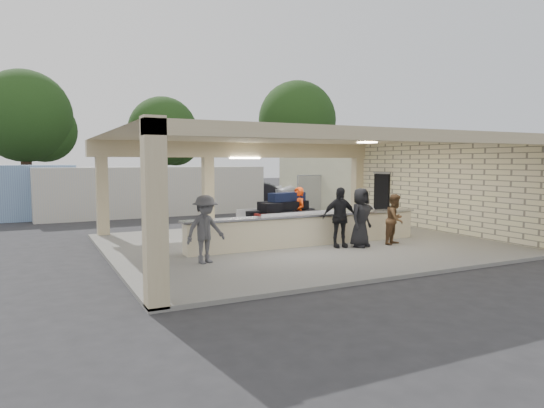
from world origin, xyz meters
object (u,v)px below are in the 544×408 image
car_white_a (317,192)px  container_white (155,191)px  car_dark (265,193)px  luggage_cart (284,215)px  drum_fan (363,214)px  passenger_a (395,219)px  passenger_c (205,229)px  baggage_counter (308,230)px  passenger_b (339,217)px  passenger_d (361,217)px  car_white_b (352,191)px  baggage_handler (298,214)px

car_white_a → container_white: bearing=106.8°
car_white_a → car_dark: size_ratio=1.31×
luggage_cart → container_white: 10.85m
drum_fan → passenger_a: (-1.65, -3.81, 0.27)m
luggage_cart → car_white_a: size_ratio=0.52×
container_white → car_white_a: bearing=6.6°
passenger_c → baggage_counter: bearing=1.2°
baggage_counter → passenger_c: bearing=-162.8°
passenger_b → passenger_d: 0.67m
passenger_d → car_white_a: passenger_d is taller
car_white_a → car_white_b: (2.83, 0.14, 0.02)m
baggage_handler → car_white_a: (8.42, 12.36, -0.20)m
drum_fan → passenger_d: (-2.92, -3.70, 0.38)m
luggage_cart → passenger_d: passenger_d is taller
baggage_counter → car_dark: bearing=69.1°
baggage_handler → passenger_b: 1.81m
passenger_b → car_dark: 16.34m
car_white_b → passenger_c: bearing=116.3°
car_dark → luggage_cart: bearing=-173.1°
baggage_counter → passenger_d: passenger_d is taller
passenger_a → car_white_b: passenger_a is taller
passenger_c → car_white_a: passenger_c is taller
baggage_handler → drum_fan: bearing=113.2°
baggage_counter → car_white_a: bearing=57.2°
baggage_handler → luggage_cart: bearing=-94.2°
baggage_handler → car_white_b: size_ratio=0.35×
passenger_b → passenger_d: bearing=-6.0°
drum_fan → car_dark: bearing=96.1°
luggage_cart → drum_fan: (4.54, 1.68, -0.35)m
luggage_cart → car_white_b: (11.77, 12.47, -0.17)m
drum_fan → car_dark: 12.17m
passenger_c → car_dark: (9.43, 15.97, -0.28)m
passenger_a → car_dark: 16.19m
passenger_b → car_white_b: passenger_b is taller
baggage_counter → passenger_c: 3.99m
car_white_a → container_white: (-10.74, -1.63, 0.44)m
luggage_cart → baggage_handler: size_ratio=1.62×
car_dark → container_white: size_ratio=0.37×
baggage_counter → car_white_b: 17.69m
baggage_handler → passenger_a: (2.37, -2.09, -0.09)m
drum_fan → car_white_a: 11.52m
baggage_handler → passenger_d: size_ratio=0.98×
passenger_a → passenger_b: bearing=144.9°
passenger_b → car_white_b: size_ratio=0.36×
drum_fan → baggage_handler: bearing=-144.0°
car_white_b → passenger_b: bearing=125.3°
baggage_handler → car_dark: 14.84m
baggage_counter → passenger_c: passenger_c is taller
luggage_cart → car_white_b: size_ratio=0.57×
passenger_b → car_white_a: 16.21m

